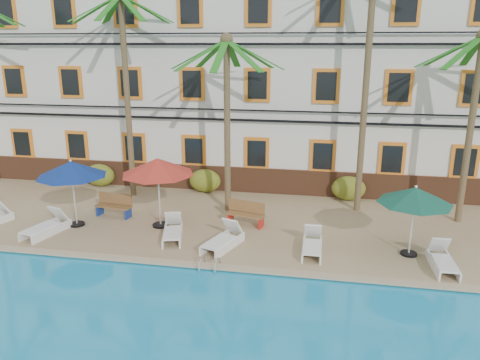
% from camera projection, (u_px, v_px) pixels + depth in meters
% --- Properties ---
extents(ground, '(100.00, 100.00, 0.00)m').
position_uv_depth(ground, '(182.00, 259.00, 15.88)').
color(ground, '#384C23').
rests_on(ground, ground).
extents(pool_deck, '(30.00, 12.00, 0.25)m').
position_uv_depth(pool_deck, '(216.00, 207.00, 20.56)').
color(pool_deck, tan).
rests_on(pool_deck, ground).
extents(pool_coping, '(30.00, 0.35, 0.06)m').
position_uv_depth(pool_coping, '(173.00, 263.00, 14.95)').
color(pool_coping, tan).
rests_on(pool_coping, pool_deck).
extents(hotel_building, '(25.40, 6.44, 10.22)m').
position_uv_depth(hotel_building, '(237.00, 77.00, 23.78)').
color(hotel_building, silver).
rests_on(hotel_building, pool_deck).
extents(palm_b, '(4.48, 4.48, 8.97)m').
position_uv_depth(palm_b, '(125.00, 69.00, 20.16)').
color(palm_b, brown).
rests_on(palm_b, pool_deck).
extents(palm_c, '(4.48, 4.48, 7.18)m').
position_uv_depth(palm_c, '(227.00, 99.00, 18.49)').
color(palm_c, brown).
rests_on(palm_c, pool_deck).
extents(palm_d, '(4.48, 4.48, 10.29)m').
position_uv_depth(palm_d, '(368.00, 53.00, 17.99)').
color(palm_d, brown).
rests_on(palm_d, pool_deck).
extents(palm_e, '(4.48, 4.48, 7.30)m').
position_uv_depth(palm_e, '(474.00, 101.00, 17.21)').
color(palm_e, brown).
rests_on(palm_e, pool_deck).
extents(shrub_left, '(1.50, 0.90, 1.10)m').
position_uv_depth(shrub_left, '(100.00, 175.00, 22.98)').
color(shrub_left, '#1F5919').
rests_on(shrub_left, pool_deck).
extents(shrub_mid, '(1.50, 0.90, 1.10)m').
position_uv_depth(shrub_mid, '(205.00, 181.00, 22.04)').
color(shrub_mid, '#1F5919').
rests_on(shrub_mid, pool_deck).
extents(shrub_right, '(1.50, 0.90, 1.10)m').
position_uv_depth(shrub_right, '(348.00, 188.00, 20.88)').
color(shrub_right, '#1F5919').
rests_on(shrub_right, pool_deck).
extents(umbrella_blue, '(2.63, 2.63, 2.63)m').
position_uv_depth(umbrella_blue, '(71.00, 169.00, 17.50)').
color(umbrella_blue, black).
rests_on(umbrella_blue, pool_deck).
extents(umbrella_red, '(2.78, 2.78, 2.77)m').
position_uv_depth(umbrella_red, '(158.00, 167.00, 17.38)').
color(umbrella_red, black).
rests_on(umbrella_red, pool_deck).
extents(umbrella_green, '(2.43, 2.43, 2.43)m').
position_uv_depth(umbrella_green, '(415.00, 196.00, 15.03)').
color(umbrella_green, black).
rests_on(umbrella_green, pool_deck).
extents(lounger_b, '(1.13, 2.03, 0.91)m').
position_uv_depth(lounger_b, '(47.00, 226.00, 17.26)').
color(lounger_b, white).
rests_on(lounger_b, pool_deck).
extents(lounger_c, '(1.10, 1.93, 0.86)m').
position_uv_depth(lounger_c, '(173.00, 231.00, 16.86)').
color(lounger_c, white).
rests_on(lounger_c, pool_deck).
extents(lounger_d, '(1.28, 2.02, 0.90)m').
position_uv_depth(lounger_d, '(223.00, 239.00, 16.09)').
color(lounger_d, white).
rests_on(lounger_d, pool_deck).
extents(lounger_e, '(0.65, 1.79, 0.84)m').
position_uv_depth(lounger_e, '(312.00, 245.00, 15.72)').
color(lounger_e, white).
rests_on(lounger_e, pool_deck).
extents(lounger_f, '(0.69, 1.82, 0.85)m').
position_uv_depth(lounger_f, '(443.00, 260.00, 14.59)').
color(lounger_f, white).
rests_on(lounger_f, pool_deck).
extents(bench_left, '(1.54, 0.64, 0.93)m').
position_uv_depth(bench_left, '(115.00, 205.00, 19.00)').
color(bench_left, olive).
rests_on(bench_left, pool_deck).
extents(bench_right, '(1.57, 0.81, 0.93)m').
position_uv_depth(bench_right, '(246.00, 213.00, 18.08)').
color(bench_right, olive).
rests_on(bench_right, pool_deck).
extents(pool_ladder, '(0.54, 0.74, 0.74)m').
position_uv_depth(pool_ladder, '(210.00, 268.00, 14.65)').
color(pool_ladder, silver).
rests_on(pool_ladder, ground).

